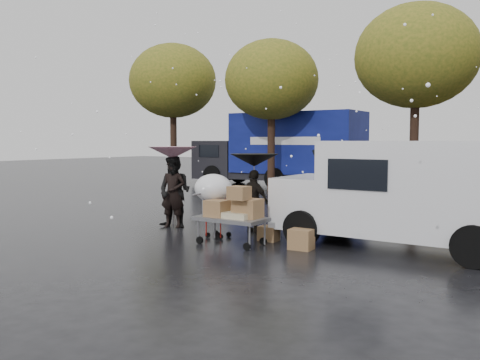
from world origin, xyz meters
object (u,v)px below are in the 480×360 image
Objects in this scene: person_black at (254,201)px; shopping_cart at (214,192)px; blue_truck at (281,150)px; person_pink at (173,193)px; vendor_cart at (234,211)px; yellow_taxi at (464,177)px; white_van at (403,192)px.

shopping_cart is (-0.36, -1.13, 0.31)m from person_black.
shopping_cart is 0.18× the size of blue_truck.
vendor_cart is at bearing -40.65° from person_pink.
vendor_cart is at bearing 163.17° from yellow_taxi.
blue_truck is 1.84× the size of yellow_taxi.
white_van is at bearing 18.59° from shopping_cart.
yellow_taxi is at bearing 3.13° from blue_truck.
person_pink is 0.21× the size of blue_truck.
blue_truck is at bearing 86.62° from yellow_taxi.
yellow_taxi is (2.74, 11.34, 0.01)m from person_black.
shopping_cart is at bearing 85.28° from person_black.
person_black is at bearing -6.91° from person_pink.
vendor_cart is at bearing -23.46° from shopping_cart.
yellow_taxi is at bearing 79.68° from vendor_cart.
blue_truck reaches higher than white_van.
white_van is at bearing 177.22° from yellow_taxi.
shopping_cart is at bearing 159.51° from yellow_taxi.
person_pink is at bearing 25.58° from person_black.
vendor_cart is 3.49m from white_van.
person_black is 12.14m from blue_truck.
yellow_taxi is (-0.73, 11.17, -0.39)m from white_van.
white_van is at bearing -50.94° from blue_truck.
white_van is (3.47, 0.16, 0.40)m from person_black.
person_pink is 1.18× the size of shopping_cart.
blue_truck is (-5.65, 12.36, 1.03)m from vendor_cart.
vendor_cart is 0.91m from shopping_cart.
shopping_cart is 4.04m from white_van.
person_black is at bearing -177.32° from white_van.
white_van is (3.06, 1.62, 0.43)m from vendor_cart.
person_black is at bearing 159.88° from yellow_taxi.
shopping_cart is 12.85m from yellow_taxi.
white_van is 13.84m from blue_truck.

